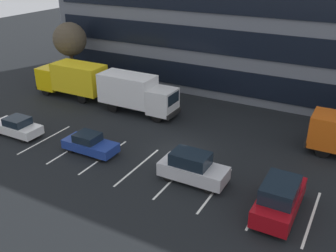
{
  "coord_description": "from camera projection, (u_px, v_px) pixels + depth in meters",
  "views": [
    {
      "loc": [
        11.04,
        -21.69,
        13.24
      ],
      "look_at": [
        -1.29,
        0.79,
        1.4
      ],
      "focal_mm": 41.1,
      "sensor_mm": 36.0,
      "label": 1
    }
  ],
  "objects": [
    {
      "name": "box_truck_yellow_all",
      "position": [
        72.0,
        78.0,
        37.06
      ],
      "size": [
        7.33,
        2.43,
        3.4
      ],
      "color": "yellow",
      "rests_on": "ground_plane"
    },
    {
      "name": "sedan_white",
      "position": [
        17.0,
        127.0,
        29.83
      ],
      "size": [
        4.1,
        1.72,
        1.47
      ],
      "color": "white",
      "rests_on": "ground_plane"
    },
    {
      "name": "bare_tree",
      "position": [
        70.0,
        39.0,
        39.69
      ],
      "size": [
        3.45,
        3.45,
        6.48
      ],
      "color": "#473323",
      "rests_on": "ground_plane"
    },
    {
      "name": "ground_plane",
      "position": [
        178.0,
        151.0,
        27.64
      ],
      "size": [
        120.0,
        120.0,
        0.0
      ],
      "primitive_type": "plane",
      "color": "black"
    },
    {
      "name": "box_truck_white",
      "position": [
        136.0,
        92.0,
        33.47
      ],
      "size": [
        7.19,
        2.38,
        3.34
      ],
      "color": "white",
      "rests_on": "ground_plane"
    },
    {
      "name": "lot_markings",
      "position": [
        156.0,
        172.0,
        25.06
      ],
      "size": [
        19.74,
        5.4,
        0.01
      ],
      "color": "silver",
      "rests_on": "ground_plane"
    },
    {
      "name": "suv_silver",
      "position": [
        193.0,
        168.0,
        23.76
      ],
      "size": [
        4.26,
        1.8,
        1.92
      ],
      "color": "silver",
      "rests_on": "ground_plane"
    },
    {
      "name": "suv_maroon",
      "position": [
        280.0,
        198.0,
        20.71
      ],
      "size": [
        1.99,
        4.69,
        2.12
      ],
      "color": "maroon",
      "rests_on": "ground_plane"
    },
    {
      "name": "office_building",
      "position": [
        260.0,
        14.0,
        38.91
      ],
      "size": [
        41.34,
        13.87,
        14.4
      ],
      "color": "slate",
      "rests_on": "ground_plane"
    },
    {
      "name": "sedan_navy",
      "position": [
        90.0,
        144.0,
        27.23
      ],
      "size": [
        3.98,
        1.67,
        1.42
      ],
      "color": "navy",
      "rests_on": "ground_plane"
    }
  ]
}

